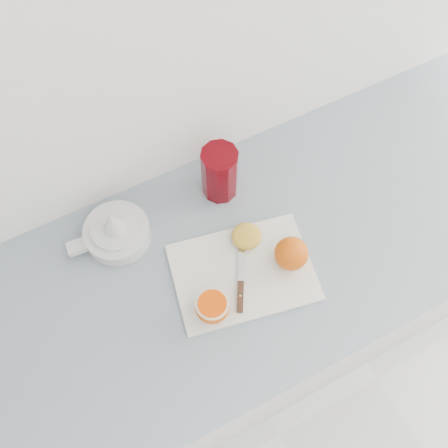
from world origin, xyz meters
name	(u,v)px	position (x,y,z in m)	size (l,w,h in m)	color
counter	(219,320)	(-0.05, 1.70, 0.45)	(2.54, 0.64, 0.89)	silver
cutting_board	(243,272)	(-0.01, 1.65, 0.90)	(0.33, 0.23, 0.01)	silver
whole_orange	(291,254)	(0.10, 1.63, 0.94)	(0.08, 0.08, 0.08)	orange
half_orange	(212,307)	(-0.11, 1.60, 0.93)	(0.08, 0.08, 0.05)	orange
squeezed_shell	(247,236)	(0.04, 1.73, 0.92)	(0.07, 0.07, 0.03)	gold
paring_knife	(240,291)	(-0.04, 1.61, 0.91)	(0.10, 0.16, 0.01)	#472518
citrus_juicer	(116,231)	(-0.23, 1.88, 0.92)	(0.21, 0.16, 0.11)	white
red_tumbler	(220,174)	(0.05, 1.89, 0.96)	(0.09, 0.09, 0.15)	#5B0007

